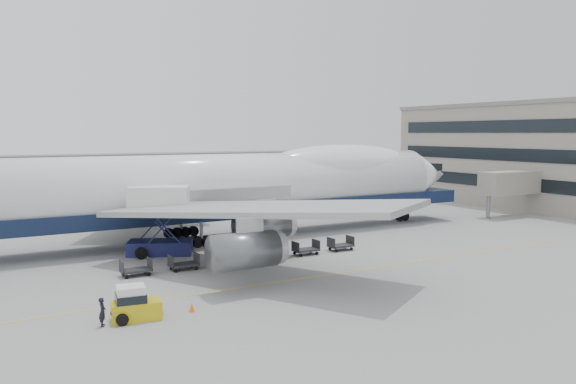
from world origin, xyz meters
TOP-DOWN VIEW (x-y plane):
  - ground at (0.00, 0.00)m, footprint 260.00×260.00m
  - apron_line at (0.00, -6.00)m, footprint 60.00×0.15m
  - hangar at (-10.00, 70.00)m, footprint 110.00×8.00m
  - airliner at (0.64, 12.00)m, footprint 67.00×55.30m
  - catering_truck at (-7.45, 7.90)m, footprint 6.35×5.49m
  - baggage_tug at (-14.17, -9.16)m, footprint 3.01×1.89m
  - ground_worker at (-16.05, -9.37)m, footprint 0.57×0.71m
  - traffic_cone at (-10.69, -9.41)m, footprint 0.37×0.37m
  - dolly_0 at (-11.43, 1.10)m, footprint 2.30×1.35m
  - dolly_1 at (-7.56, 1.10)m, footprint 2.30×1.35m
  - dolly_2 at (-3.70, 1.10)m, footprint 2.30×1.35m
  - dolly_3 at (0.17, 1.10)m, footprint 2.30×1.35m
  - dolly_4 at (4.04, 1.10)m, footprint 2.30×1.35m
  - dolly_5 at (7.90, 1.10)m, footprint 2.30×1.35m

SIDE VIEW (x-z plane):
  - ground at x=0.00m, z-range 0.00..0.00m
  - apron_line at x=0.00m, z-range 0.00..0.01m
  - traffic_cone at x=-10.69m, z-range -0.01..0.53m
  - dolly_0 at x=-11.43m, z-range -0.12..1.18m
  - dolly_1 at x=-7.56m, z-range -0.12..1.18m
  - dolly_2 at x=-3.70m, z-range -0.12..1.18m
  - dolly_3 at x=0.17m, z-range -0.12..1.18m
  - dolly_4 at x=4.04m, z-range -0.12..1.18m
  - dolly_5 at x=7.90m, z-range -0.12..1.18m
  - ground_worker at x=-16.05m, z-range 0.00..1.68m
  - baggage_tug at x=-14.17m, z-range -0.12..1.96m
  - catering_truck at x=-7.45m, z-range 0.34..6.60m
  - hangar at x=-10.00m, z-range 0.00..7.00m
  - airliner at x=0.64m, z-range -4.37..15.61m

